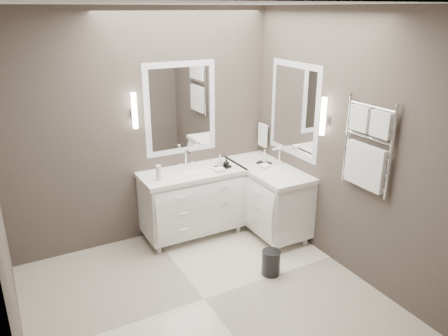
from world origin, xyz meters
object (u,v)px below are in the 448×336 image
vanity_right (267,195)px  waste_bin (271,263)px  towel_ladder (367,151)px  vanity_back (192,199)px

vanity_right → waste_bin: size_ratio=4.52×
vanity_right → towel_ladder: bearing=-80.2°
vanity_back → towel_ladder: size_ratio=1.38×
vanity_right → towel_ladder: towel_ladder is taller
vanity_back → vanity_right: (0.88, -0.33, 0.00)m
towel_ladder → waste_bin: (-0.74, 0.45, -1.26)m
towel_ladder → vanity_back: bearing=124.1°
vanity_right → waste_bin: vanity_right is taller
towel_ladder → vanity_right: bearing=99.8°
waste_bin → towel_ladder: bearing=-31.4°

